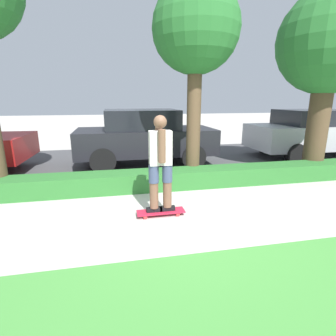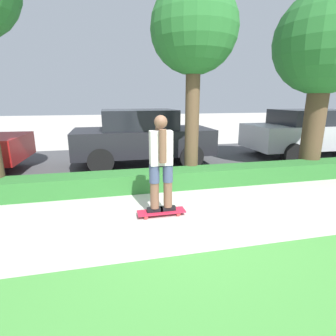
{
  "view_description": "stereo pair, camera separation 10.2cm",
  "coord_description": "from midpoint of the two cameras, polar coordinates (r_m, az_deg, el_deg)",
  "views": [
    {
      "loc": [
        -1.03,
        -3.81,
        1.91
      ],
      "look_at": [
        -0.13,
        0.6,
        0.72
      ],
      "focal_mm": 28.0,
      "sensor_mm": 36.0,
      "label": 1
    },
    {
      "loc": [
        -1.13,
        -3.78,
        1.91
      ],
      "look_at": [
        -0.13,
        0.6,
        0.72
      ],
      "focal_mm": 28.0,
      "sensor_mm": 36.0,
      "label": 2
    }
  ],
  "objects": [
    {
      "name": "ground_plane",
      "position": [
        4.38,
        4.03,
        -11.03
      ],
      "size": [
        60.0,
        60.0,
        0.0
      ],
      "primitive_type": "plane",
      "color": "#BCB7AD"
    },
    {
      "name": "street_asphalt",
      "position": [
        8.29,
        -3.68,
        1.52
      ],
      "size": [
        18.42,
        5.0,
        0.01
      ],
      "color": "#474749",
      "rests_on": "ground_plane"
    },
    {
      "name": "hedge_row",
      "position": [
        5.76,
        -0.15,
        -2.45
      ],
      "size": [
        18.42,
        0.6,
        0.4
      ],
      "color": "#2D702D",
      "rests_on": "ground_plane"
    },
    {
      "name": "skateboard",
      "position": [
        4.48,
        -0.91,
        -9.49
      ],
      "size": [
        0.8,
        0.24,
        0.08
      ],
      "color": "red",
      "rests_on": "ground_plane"
    },
    {
      "name": "skater_person",
      "position": [
        4.2,
        -0.96,
        1.28
      ],
      "size": [
        0.48,
        0.41,
        1.59
      ],
      "color": "black",
      "rests_on": "skateboard"
    },
    {
      "name": "tree_mid",
      "position": [
        6.19,
        6.59,
        27.21
      ],
      "size": [
        1.85,
        1.85,
        4.25
      ],
      "color": "brown",
      "rests_on": "ground_plane"
    },
    {
      "name": "tree_far",
      "position": [
        7.74,
        32.0,
        21.66
      ],
      "size": [
        2.39,
        2.39,
        4.39
      ],
      "color": "brown",
      "rests_on": "ground_plane"
    },
    {
      "name": "parked_car_middle",
      "position": [
        7.79,
        -4.69,
        6.87
      ],
      "size": [
        3.98,
        1.82,
        1.61
      ],
      "rotation": [
        0.0,
        0.0,
        0.01
      ],
      "color": "black",
      "rests_on": "ground_plane"
    },
    {
      "name": "parked_car_rear",
      "position": [
        10.29,
        29.93,
        6.76
      ],
      "size": [
        4.59,
        1.9,
        1.56
      ],
      "rotation": [
        0.0,
        0.0,
        -0.0
      ],
      "color": "#B7B7BC",
      "rests_on": "ground_plane"
    }
  ]
}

